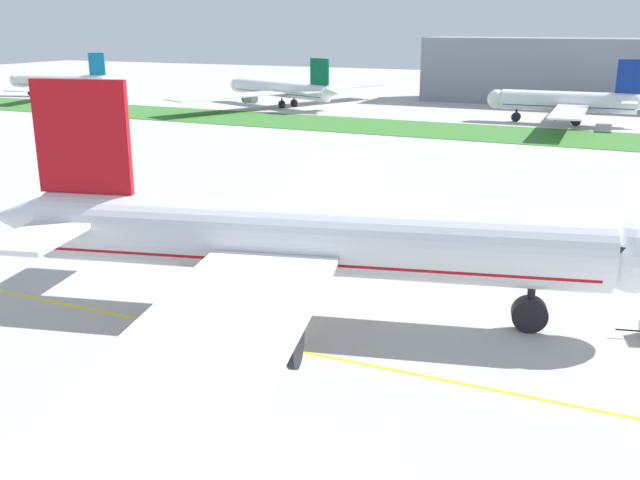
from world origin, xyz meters
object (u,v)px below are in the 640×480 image
(airliner_foreground, at_px, (302,240))
(ground_crew_wingwalker_starboard, at_px, (208,300))
(parked_airliner_far_centre, at_px, (283,90))
(ground_crew_marshaller_front, at_px, (126,476))
(ground_crew_wingwalker_port, at_px, (319,271))
(parked_airliner_far_left, at_px, (64,82))
(parked_airliner_far_right, at_px, (570,102))

(airliner_foreground, height_order, ground_crew_wingwalker_starboard, airliner_foreground)
(parked_airliner_far_centre, bearing_deg, ground_crew_marshaller_front, -65.42)
(airliner_foreground, bearing_deg, ground_crew_marshaller_front, -85.14)
(airliner_foreground, distance_m, ground_crew_wingwalker_port, 9.11)
(ground_crew_marshaller_front, relative_size, ground_crew_wingwalker_starboard, 0.95)
(parked_airliner_far_left, height_order, parked_airliner_far_centre, parked_airliner_far_centre)
(ground_crew_marshaller_front, relative_size, parked_airliner_far_centre, 0.02)
(airliner_foreground, distance_m, ground_crew_marshaller_front, 24.99)
(ground_crew_marshaller_front, bearing_deg, airliner_foreground, 94.86)
(parked_airliner_far_left, xyz_separation_m, parked_airliner_far_right, (150.13, -1.88, 0.43))
(ground_crew_wingwalker_starboard, relative_size, parked_airliner_far_left, 0.03)
(ground_crew_marshaller_front, bearing_deg, parked_airliner_far_right, 88.23)
(ground_crew_marshaller_front, relative_size, parked_airliner_far_right, 0.03)
(ground_crew_wingwalker_starboard, bearing_deg, ground_crew_marshaller_front, -67.05)
(airliner_foreground, xyz_separation_m, parked_airliner_far_left, (-143.43, 127.38, -1.66))
(airliner_foreground, distance_m, parked_airliner_far_centre, 147.05)
(parked_airliner_far_left, distance_m, parked_airliner_far_right, 150.14)
(ground_crew_wingwalker_port, xyz_separation_m, ground_crew_marshaller_front, (3.92, -31.67, -0.08))
(airliner_foreground, relative_size, ground_crew_wingwalker_starboard, 50.08)
(parked_airliner_far_centre, bearing_deg, airliner_foreground, -62.21)
(airliner_foreground, xyz_separation_m, parked_airliner_far_centre, (-68.55, 130.08, -1.61))
(parked_airliner_far_centre, relative_size, parked_airliner_far_right, 1.19)
(ground_crew_wingwalker_port, relative_size, parked_airliner_far_right, 0.03)
(ground_crew_wingwalker_starboard, relative_size, parked_airliner_far_centre, 0.02)
(airliner_foreground, height_order, parked_airliner_far_right, airliner_foreground)
(ground_crew_marshaller_front, bearing_deg, parked_airliner_far_left, 133.80)
(parked_airliner_far_left, bearing_deg, ground_crew_wingwalker_port, -40.30)
(ground_crew_wingwalker_starboard, bearing_deg, parked_airliner_far_centre, 114.84)
(parked_airliner_far_left, xyz_separation_m, parked_airliner_far_centre, (74.88, 2.70, 0.05))
(ground_crew_wingwalker_port, height_order, ground_crew_marshaller_front, ground_crew_wingwalker_port)
(parked_airliner_far_left, distance_m, parked_airliner_far_centre, 74.93)
(ground_crew_marshaller_front, xyz_separation_m, parked_airliner_far_left, (-145.50, 151.74, 3.53))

